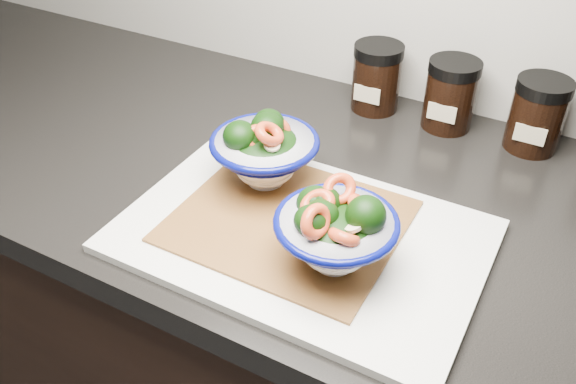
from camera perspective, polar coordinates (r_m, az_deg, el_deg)
The scene contains 8 objects.
countertop at distance 0.84m, azimuth 16.01°, elevation -4.29°, with size 3.50×0.60×0.04m, color black.
cutting_board at distance 0.77m, azimuth 1.24°, elevation -4.12°, with size 0.45×0.30×0.01m, color silver.
bamboo_mat at distance 0.78m, azimuth 0.00°, elevation -2.69°, with size 0.28×0.24×0.00m, color #915B2B.
bowl_left at distance 0.82m, azimuth -2.28°, elevation 3.83°, with size 0.15×0.15×0.11m.
bowl_right at distance 0.69m, azimuth 4.43°, elevation -3.67°, with size 0.14×0.14×0.11m.
spice_jar_a at distance 1.04m, azimuth 8.29°, elevation 10.57°, with size 0.08×0.08×0.11m.
spice_jar_b at distance 1.01m, azimuth 14.96°, elevation 8.81°, with size 0.08×0.08×0.11m.
spice_jar_c at distance 0.99m, azimuth 22.29°, elevation 6.71°, with size 0.08×0.08×0.11m.
Camera 1 is at (0.09, 0.81, 1.41)m, focal length 38.00 mm.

